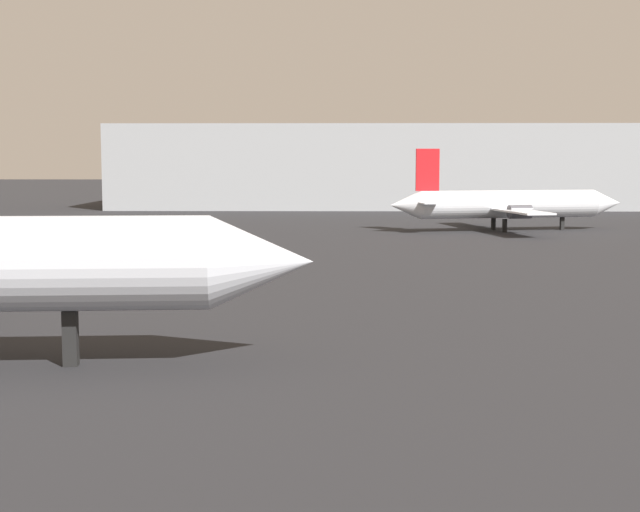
# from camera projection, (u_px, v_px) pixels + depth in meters

# --- Properties ---
(airplane_distant) EXTENTS (25.10, 20.57, 8.40)m
(airplane_distant) POSITION_uv_depth(u_px,v_px,m) (506.00, 204.00, 95.21)
(airplane_distant) COLOR silver
(airplane_distant) RESTS_ON ground_plane
(terminal_building) EXTENTS (81.54, 19.98, 12.20)m
(terminal_building) POSITION_uv_depth(u_px,v_px,m) (389.00, 167.00, 138.96)
(terminal_building) COLOR #999EA3
(terminal_building) RESTS_ON ground_plane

